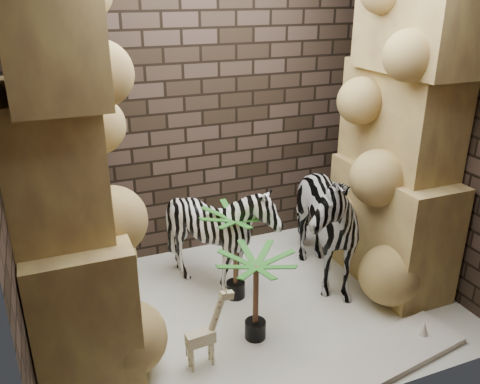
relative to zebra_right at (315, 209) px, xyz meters
name	(u,v)px	position (x,y,z in m)	size (l,w,h in m)	color
floor	(251,308)	(-0.74, -0.24, -0.73)	(3.50, 3.50, 0.00)	white
wall_back	(202,110)	(-0.74, 1.01, 0.77)	(3.50, 3.50, 0.00)	black
wall_front	(343,206)	(-0.74, -1.49, 0.77)	(3.50, 3.50, 0.00)	black
wall_left	(5,174)	(-2.49, -0.24, 0.77)	(3.00, 3.00, 0.00)	black
wall_right	(433,123)	(1.01, -0.24, 0.77)	(3.00, 3.00, 0.00)	black
rock_pillar_left	(62,168)	(-2.14, -0.24, 0.77)	(0.68, 1.30, 3.00)	tan
rock_pillar_right	(403,127)	(0.68, -0.24, 0.77)	(0.58, 1.25, 3.00)	tan
zebra_right	(315,209)	(0.00, 0.00, 0.00)	(0.67, 1.24, 1.47)	white
zebra_left	(220,240)	(-0.87, 0.17, -0.24)	(0.88, 1.09, 0.99)	white
giraffe_toy	(200,330)	(-1.37, -0.77, -0.42)	(0.33, 0.11, 0.63)	beige
palm_front	(236,255)	(-0.80, -0.03, -0.30)	(0.36, 0.36, 0.87)	#2C6E22
palm_back	(256,297)	(-0.86, -0.62, -0.36)	(0.36, 0.36, 0.76)	#2C6E22
surfboard	(367,364)	(-0.23, -1.25, -0.71)	(1.73, 0.43, 0.05)	silver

